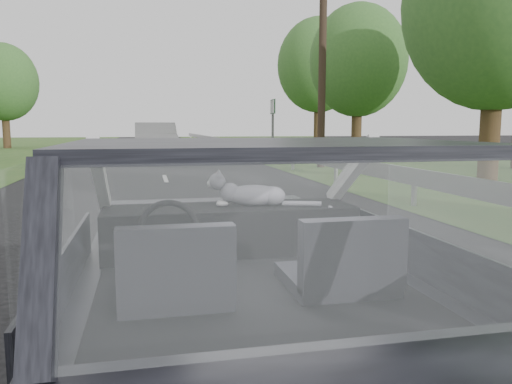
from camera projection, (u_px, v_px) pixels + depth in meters
name	position (u px, v px, depth m)	size (l,w,h in m)	color
subject_car	(250.00, 276.00, 2.61)	(1.80, 4.00, 1.45)	#22232B
dashboard	(230.00, 229.00, 3.20)	(1.58, 0.45, 0.30)	black
driver_seat	(175.00, 268.00, 2.23)	(0.50, 0.72, 0.42)	black
passenger_seat	(343.00, 257.00, 2.40)	(0.50, 0.72, 0.42)	black
steering_wheel	(169.00, 231.00, 2.82)	(0.36, 0.36, 0.04)	black
cat	(254.00, 194.00, 3.20)	(0.52, 0.16, 0.23)	gray
guardrail	(332.00, 161.00, 13.23)	(0.05, 90.00, 0.32)	#A4A4A4
other_car	(156.00, 141.00, 22.28)	(2.01, 5.09, 1.67)	#AFB0B0
highway_sign	(273.00, 130.00, 22.70)	(0.11, 1.08, 2.71)	#154D22
utility_pole	(323.00, 51.00, 17.82)	(0.27, 0.27, 8.34)	#33231B
tree_0	(495.00, 46.00, 12.39)	(4.60, 4.60, 6.97)	#325D28
tree_2	(358.00, 83.00, 24.69)	(4.79, 4.79, 7.26)	#325D28
tree_3	(318.00, 84.00, 37.95)	(6.20, 6.20, 9.39)	#325D28
tree_6	(4.00, 98.00, 33.76)	(4.53, 4.53, 6.87)	#325D28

